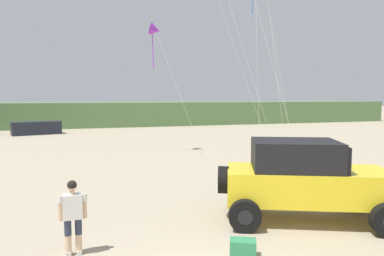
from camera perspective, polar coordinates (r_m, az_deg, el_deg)
name	(u,v)px	position (r m, az deg, el deg)	size (l,w,h in m)	color
dune_ridge	(44,115)	(44.70, -22.18, 1.91)	(90.00, 6.77, 2.80)	#567A47
jeep	(305,178)	(10.66, 17.25, -7.56)	(5.00, 3.88, 2.26)	yellow
person_watching	(73,213)	(8.51, -18.21, -12.60)	(0.62, 0.31, 1.67)	#DBB28E
cooler_box	(243,248)	(8.36, 7.98, -18.18)	(0.56, 0.36, 0.38)	#2D7F51
distant_sedan	(36,128)	(36.43, -23.24, 0.01)	(4.20, 1.70, 1.20)	#1E232D
kite_yellow_diamond	(155,30)	(22.62, -5.81, 15.00)	(2.34, 4.27, 7.92)	purple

